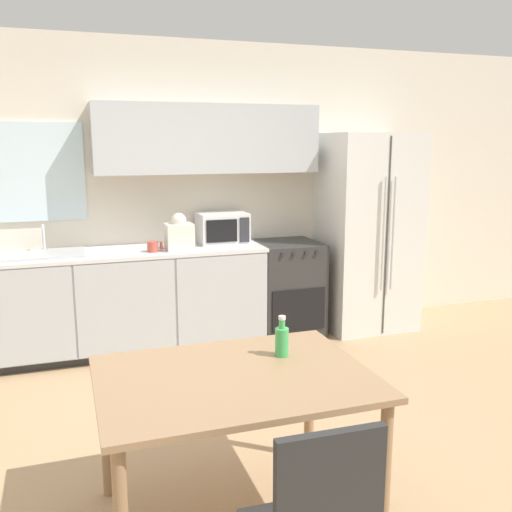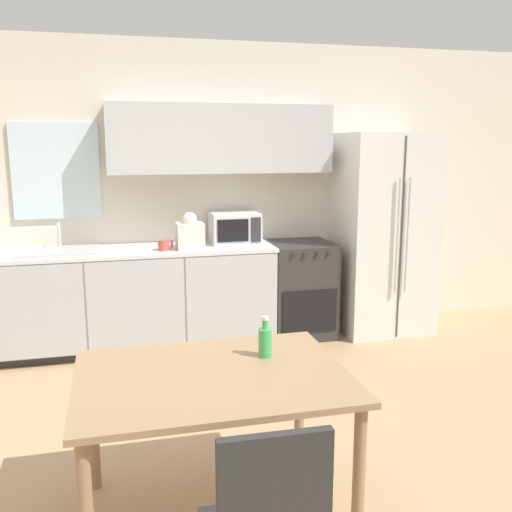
{
  "view_description": "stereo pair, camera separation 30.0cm",
  "coord_description": "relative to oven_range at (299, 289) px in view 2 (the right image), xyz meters",
  "views": [
    {
      "loc": [
        -0.8,
        -3.02,
        1.8
      ],
      "look_at": [
        0.4,
        0.54,
        1.05
      ],
      "focal_mm": 40.0,
      "sensor_mm": 36.0,
      "label": 1
    },
    {
      "loc": [
        -0.51,
        -3.1,
        1.8
      ],
      "look_at": [
        0.4,
        0.54,
        1.05
      ],
      "focal_mm": 40.0,
      "sensor_mm": 36.0,
      "label": 2
    }
  ],
  "objects": [
    {
      "name": "coffee_mug",
      "position": [
        -1.26,
        -0.14,
        0.5
      ],
      "size": [
        0.13,
        0.09,
        0.09
      ],
      "color": "#BF4C3F",
      "rests_on": "kitchen_counter"
    },
    {
      "name": "ground_plane",
      "position": [
        -1.16,
        -1.87,
        -0.44
      ],
      "size": [
        12.0,
        12.0,
        0.0
      ],
      "primitive_type": "plane",
      "color": "tan"
    },
    {
      "name": "oven_range",
      "position": [
        0.0,
        0.0,
        0.0
      ],
      "size": [
        0.59,
        0.63,
        0.88
      ],
      "color": "#2D2D2D",
      "rests_on": "ground_plane"
    },
    {
      "name": "drink_bottle",
      "position": [
        -0.97,
        -2.35,
        0.39
      ],
      "size": [
        0.07,
        0.07,
        0.21
      ],
      "color": "#3FB259",
      "rests_on": "dining_table"
    },
    {
      "name": "microwave",
      "position": [
        -0.6,
        0.1,
        0.59
      ],
      "size": [
        0.44,
        0.36,
        0.28
      ],
      "color": "silver",
      "rests_on": "kitchen_counter"
    },
    {
      "name": "refrigerator",
      "position": [
        0.82,
        -0.04,
        0.5
      ],
      "size": [
        0.85,
        0.74,
        1.89
      ],
      "color": "silver",
      "rests_on": "ground_plane"
    },
    {
      "name": "wall_back",
      "position": [
        -1.1,
        0.3,
        0.99
      ],
      "size": [
        12.0,
        0.38,
        2.7
      ],
      "color": "beige",
      "rests_on": "ground_plane"
    },
    {
      "name": "dining_table",
      "position": [
        -1.26,
        -2.51,
        0.22
      ],
      "size": [
        1.25,
        0.93,
        0.75
      ],
      "color": "#997551",
      "rests_on": "ground_plane"
    },
    {
      "name": "kitchen_sink",
      "position": [
        -2.14,
        0.0,
        0.47
      ],
      "size": [
        0.64,
        0.44,
        0.23
      ],
      "color": "#B7BABC",
      "rests_on": "kitchen_counter"
    },
    {
      "name": "grocery_bag_0",
      "position": [
        -1.04,
        -0.11,
        0.59
      ],
      "size": [
        0.24,
        0.2,
        0.32
      ],
      "rotation": [
        0.0,
        0.0,
        0.03
      ],
      "color": "silver",
      "rests_on": "kitchen_counter"
    },
    {
      "name": "kitchen_counter",
      "position": [
        -1.52,
        -0.0,
        0.01
      ],
      "size": [
        2.46,
        0.64,
        0.89
      ],
      "color": "#333333",
      "rests_on": "ground_plane"
    }
  ]
}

